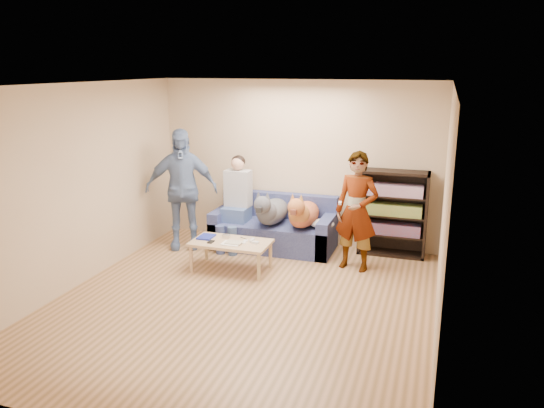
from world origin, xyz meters
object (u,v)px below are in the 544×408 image
(person_seated, at_px, (236,199))
(dog_tan, at_px, (303,213))
(camera_silver, at_px, (226,236))
(bookshelf, at_px, (393,211))
(person_standing_left, at_px, (181,189))
(person_standing_right, at_px, (357,211))
(coffee_table, at_px, (231,245))
(dog_gray, at_px, (271,211))
(notebook_blue, at_px, (206,237))
(sofa, at_px, (274,230))

(person_seated, distance_m, dog_tan, 1.10)
(camera_silver, height_order, bookshelf, bookshelf)
(person_standing_left, height_order, camera_silver, person_standing_left)
(person_standing_right, bearing_deg, coffee_table, -148.47)
(camera_silver, relative_size, coffee_table, 0.10)
(dog_gray, xyz_separation_m, coffee_table, (-0.28, -0.94, -0.27))
(notebook_blue, xyz_separation_m, dog_tan, (1.18, 0.90, 0.21))
(sofa, relative_size, bookshelf, 1.46)
(person_standing_left, height_order, person_seated, person_standing_left)
(camera_silver, distance_m, coffee_table, 0.18)
(person_standing_left, distance_m, dog_tan, 1.92)
(sofa, bearing_deg, dog_gray, -90.47)
(person_standing_left, bearing_deg, dog_tan, -13.76)
(person_standing_right, relative_size, sofa, 0.88)
(person_standing_right, xyz_separation_m, bookshelf, (0.44, 0.76, -0.16))
(sofa, height_order, coffee_table, sofa)
(sofa, relative_size, coffee_table, 1.73)
(camera_silver, distance_m, dog_tan, 1.24)
(notebook_blue, bearing_deg, coffee_table, -7.13)
(camera_silver, height_order, person_seated, person_seated)
(person_standing_left, relative_size, camera_silver, 17.15)
(person_standing_right, distance_m, camera_silver, 1.87)
(person_seated, height_order, dog_gray, person_seated)
(dog_tan, distance_m, coffee_table, 1.26)
(person_standing_left, bearing_deg, bookshelf, -10.04)
(coffee_table, bearing_deg, sofa, 75.72)
(notebook_blue, bearing_deg, person_seated, 84.65)
(camera_silver, bearing_deg, dog_tan, 42.47)
(camera_silver, bearing_deg, sofa, 67.92)
(person_standing_left, distance_m, notebook_blue, 1.06)
(sofa, xyz_separation_m, coffee_table, (-0.28, -1.12, 0.09))
(dog_gray, bearing_deg, bookshelf, 12.88)
(person_standing_left, bearing_deg, notebook_blue, -64.08)
(person_standing_left, relative_size, dog_tan, 1.61)
(person_standing_left, xyz_separation_m, dog_gray, (1.37, 0.27, -0.30))
(person_standing_left, bearing_deg, camera_silver, -51.71)
(notebook_blue, relative_size, coffee_table, 0.24)
(person_standing_left, relative_size, person_seated, 1.28)
(person_seated, bearing_deg, sofa, 12.00)
(dog_tan, relative_size, coffee_table, 1.06)
(person_standing_right, distance_m, dog_gray, 1.42)
(sofa, bearing_deg, person_standing_right, -20.92)
(bookshelf, bearing_deg, notebook_blue, -152.38)
(person_seated, relative_size, dog_tan, 1.26)
(person_seated, bearing_deg, notebook_blue, -95.35)
(person_standing_right, xyz_separation_m, camera_silver, (-1.77, -0.47, -0.39))
(sofa, distance_m, dog_tan, 0.64)
(camera_silver, height_order, dog_gray, dog_gray)
(person_standing_right, height_order, coffee_table, person_standing_right)
(person_standing_left, bearing_deg, coffee_table, -53.72)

